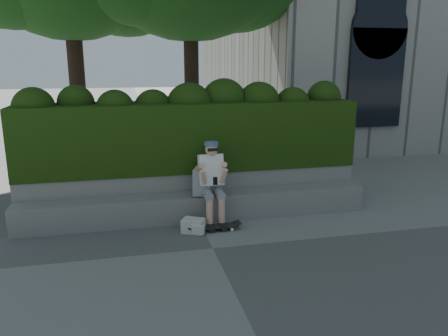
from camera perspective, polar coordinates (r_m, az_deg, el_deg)
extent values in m
plane|color=slate|center=(6.49, -1.47, -10.45)|extent=(80.00, 80.00, 0.00)
cube|color=gray|center=(7.56, -3.40, -5.07)|extent=(6.00, 0.45, 0.45)
cube|color=gray|center=(7.96, -3.99, -2.96)|extent=(6.00, 0.50, 0.75)
cube|color=black|center=(7.95, -4.37, 4.25)|extent=(6.00, 1.00, 1.20)
cylinder|color=black|center=(11.46, -4.21, 9.30)|extent=(0.37, 0.37, 3.54)
cylinder|color=black|center=(11.97, -18.44, 8.41)|extent=(0.40, 0.40, 3.36)
cube|color=slate|center=(7.44, -1.81, -2.64)|extent=(0.36, 0.26, 0.22)
cube|color=white|center=(7.29, -1.72, -0.23)|extent=(0.40, 0.32, 0.55)
sphere|color=tan|center=(7.14, -1.63, 2.44)|extent=(0.21, 0.21, 0.21)
cylinder|color=#426079|center=(7.14, -1.67, 3.18)|extent=(0.23, 0.23, 0.06)
cube|color=black|center=(6.98, -1.15, -1.70)|extent=(0.07, 0.02, 0.13)
cylinder|color=tan|center=(7.11, -1.89, -6.11)|extent=(0.11, 0.11, 0.47)
cylinder|color=tan|center=(7.15, -0.31, -5.99)|extent=(0.11, 0.11, 0.47)
cube|color=black|center=(7.13, -1.78, -7.74)|extent=(0.10, 0.26, 0.10)
cube|color=black|center=(7.16, -0.20, -7.61)|extent=(0.10, 0.26, 0.10)
cube|color=black|center=(7.09, -1.29, -7.65)|extent=(0.79, 0.23, 0.02)
cylinder|color=silver|center=(6.98, -3.31, -8.44)|extent=(0.06, 0.03, 0.05)
cylinder|color=silver|center=(7.13, -3.60, -7.95)|extent=(0.06, 0.03, 0.05)
cylinder|color=silver|center=(7.10, 1.04, -8.01)|extent=(0.06, 0.03, 0.05)
cylinder|color=silver|center=(7.25, 0.67, -7.54)|extent=(0.06, 0.03, 0.05)
cube|color=#AEAEB3|center=(7.34, -2.88, -1.96)|extent=(0.34, 0.23, 0.45)
cube|color=beige|center=(7.04, -4.03, -7.52)|extent=(0.42, 0.38, 0.22)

